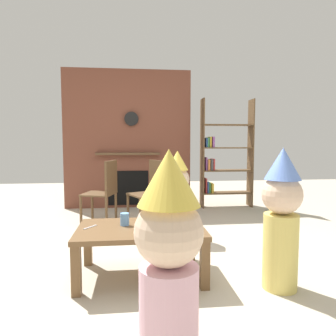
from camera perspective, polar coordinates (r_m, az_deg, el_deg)
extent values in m
plane|color=#BCB29E|center=(3.13, -2.01, -16.75)|extent=(12.00, 12.00, 0.00)
cube|color=brown|center=(5.50, -7.41, 5.28)|extent=(2.20, 0.18, 2.40)
cube|color=black|center=(5.46, -7.33, -3.66)|extent=(0.70, 0.02, 0.60)
cube|color=brown|center=(5.37, -7.41, 2.62)|extent=(1.10, 0.10, 0.04)
cylinder|color=black|center=(5.40, -6.78, 9.01)|extent=(0.24, 0.04, 0.24)
cube|color=brown|center=(5.44, 6.34, 2.66)|extent=(0.02, 0.28, 1.90)
cube|color=brown|center=(5.70, 15.02, 2.62)|extent=(0.02, 0.28, 1.90)
cube|color=brown|center=(5.62, 10.66, -4.50)|extent=(0.86, 0.28, 0.02)
cube|color=brown|center=(5.57, 10.73, -0.44)|extent=(0.86, 0.28, 0.02)
cube|color=brown|center=(5.55, 10.79, 3.68)|extent=(0.86, 0.28, 0.02)
cube|color=brown|center=(5.56, 10.86, 7.81)|extent=(0.86, 0.28, 0.02)
cube|color=#B23333|center=(5.50, 6.90, -3.19)|extent=(0.02, 0.20, 0.26)
cube|color=#3359A5|center=(5.51, 7.23, -3.49)|extent=(0.02, 0.20, 0.20)
cube|color=#3F8C4C|center=(5.52, 7.53, -3.54)|extent=(0.02, 0.20, 0.19)
cube|color=gold|center=(5.53, 8.03, -3.64)|extent=(0.04, 0.20, 0.17)
cube|color=#8C4C99|center=(5.46, 6.95, 0.81)|extent=(0.02, 0.20, 0.23)
cube|color=#D87F3F|center=(5.47, 7.40, 0.61)|extent=(0.04, 0.20, 0.19)
cube|color=#4C4C51|center=(5.49, 7.93, 0.66)|extent=(0.04, 0.20, 0.20)
cube|color=#B23333|center=(5.49, 8.31, 0.67)|extent=(0.03, 0.20, 0.20)
cube|color=#3359A5|center=(5.45, 6.98, 4.69)|extent=(0.02, 0.20, 0.17)
cube|color=#3F8C4C|center=(5.46, 7.30, 4.72)|extent=(0.03, 0.20, 0.17)
cube|color=gold|center=(5.46, 7.70, 4.78)|extent=(0.03, 0.20, 0.18)
cube|color=#8C4C99|center=(5.48, 8.21, 4.78)|extent=(0.04, 0.20, 0.19)
cube|color=brown|center=(2.69, -5.04, -11.22)|extent=(1.07, 0.68, 0.04)
cube|color=brown|center=(2.52, -16.61, -17.71)|extent=(0.07, 0.07, 0.39)
cube|color=brown|center=(2.54, 6.82, -17.35)|extent=(0.07, 0.07, 0.39)
cube|color=brown|center=(3.06, -14.58, -13.52)|extent=(0.07, 0.07, 0.39)
cube|color=brown|center=(3.08, 4.25, -13.27)|extent=(0.07, 0.07, 0.39)
cylinder|color=#669EE0|center=(2.74, -8.01, -9.36)|extent=(0.08, 0.08, 0.11)
cylinder|color=silver|center=(2.65, -3.75, -9.78)|extent=(0.06, 0.06, 0.11)
cylinder|color=silver|center=(2.71, 4.07, -9.66)|extent=(0.06, 0.06, 0.09)
cylinder|color=silver|center=(2.87, -4.05, -8.78)|extent=(0.07, 0.07, 0.09)
cylinder|color=white|center=(2.58, 3.34, -11.27)|extent=(0.18, 0.18, 0.01)
cylinder|color=white|center=(2.88, 0.74, -9.58)|extent=(0.18, 0.18, 0.01)
cone|color=#EAC68C|center=(2.46, -1.47, -11.18)|extent=(0.10, 0.10, 0.09)
cube|color=silver|center=(2.74, -14.18, -10.54)|extent=(0.10, 0.13, 0.01)
cylinder|color=#EAB2C6|center=(1.57, 0.15, -27.82)|extent=(0.27, 0.27, 0.60)
sphere|color=beige|center=(1.38, 0.15, -11.75)|extent=(0.31, 0.31, 0.31)
cone|color=#F2D14C|center=(1.33, 0.16, -1.75)|extent=(0.28, 0.28, 0.25)
cylinder|color=#E0CC66|center=(2.65, 20.03, -14.27)|extent=(0.27, 0.27, 0.59)
sphere|color=beige|center=(2.54, 20.32, -4.62)|extent=(0.31, 0.31, 0.31)
cone|color=#668CE5|center=(2.51, 20.48, 0.77)|extent=(0.28, 0.28, 0.25)
cylinder|color=#EAB2C6|center=(3.77, 1.73, -8.52)|extent=(0.25, 0.25, 0.56)
sphere|color=beige|center=(3.70, 1.75, -2.08)|extent=(0.29, 0.29, 0.29)
cone|color=#F2D14C|center=(3.68, 1.75, 1.42)|extent=(0.26, 0.26, 0.23)
cube|color=brown|center=(4.37, -12.69, -4.67)|extent=(0.50, 0.50, 0.02)
cube|color=brown|center=(4.27, -10.46, -1.67)|extent=(0.14, 0.39, 0.45)
cylinder|color=brown|center=(4.64, -13.82, -6.96)|extent=(0.04, 0.04, 0.43)
cylinder|color=brown|center=(4.32, -15.79, -7.86)|extent=(0.04, 0.04, 0.43)
cylinder|color=brown|center=(4.51, -9.61, -7.23)|extent=(0.04, 0.04, 0.43)
cylinder|color=brown|center=(4.18, -11.32, -8.21)|extent=(0.04, 0.04, 0.43)
cube|color=brown|center=(4.22, -4.16, -4.89)|extent=(0.54, 0.54, 0.02)
cube|color=brown|center=(4.28, -2.01, -1.57)|extent=(0.21, 0.37, 0.45)
cylinder|color=brown|center=(4.34, -7.40, -7.68)|extent=(0.04, 0.04, 0.43)
cylinder|color=brown|center=(4.03, -5.14, -8.64)|extent=(0.04, 0.04, 0.43)
cylinder|color=brown|center=(4.50, -3.25, -7.19)|extent=(0.04, 0.04, 0.43)
cylinder|color=brown|center=(4.20, -0.76, -8.05)|extent=(0.04, 0.04, 0.43)
cylinder|color=#4C5660|center=(5.44, 19.63, -6.61)|extent=(0.24, 0.24, 0.20)
sphere|color=#387437|center=(5.40, 19.71, -3.89)|extent=(0.38, 0.38, 0.38)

